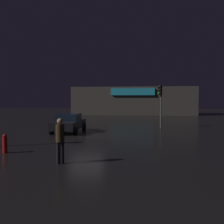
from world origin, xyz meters
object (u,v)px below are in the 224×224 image
Objects in this scene: store_building at (133,101)px; fire_hydrant at (5,144)px; car_near at (69,123)px; traffic_signal_main at (160,96)px; pedestrian at (60,137)px.

store_building is 34.33m from fire_hydrant.
store_building is at bearing 81.46° from fire_hydrant.
store_building is 26.43m from car_near.
store_building reaches higher than car_near.
traffic_signal_main is 14.76m from fire_hydrant.
fire_hydrant is (-0.81, -7.87, -0.30)m from car_near.
fire_hydrant is at bearing -98.54° from store_building.
pedestrian reaches higher than car_near.
pedestrian reaches higher than fire_hydrant.
pedestrian is (-1.81, -35.55, -1.34)m from store_building.
pedestrian is at bearing -75.48° from car_near.
traffic_signal_main reaches higher than pedestrian.
traffic_signal_main is at bearing 29.56° from car_near.
store_building reaches higher than fire_hydrant.
fire_hydrant is at bearing 153.24° from pedestrian.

